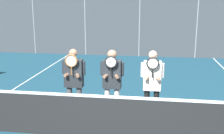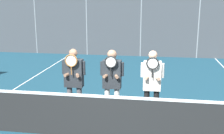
% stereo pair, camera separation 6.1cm
% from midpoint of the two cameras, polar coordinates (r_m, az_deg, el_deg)
% --- Properties ---
extents(hill_distant, '(99.73, 55.41, 19.39)m').
position_cam_midpoint_polar(hill_distant, '(67.86, 8.54, 10.81)').
color(hill_distant, '#5B7551').
rests_on(hill_distant, ground_plane).
extents(clubhouse_building, '(18.74, 5.50, 3.93)m').
position_cam_midpoint_polar(clubhouse_building, '(23.55, 9.34, 11.00)').
color(clubhouse_building, '#9EA3A8').
rests_on(clubhouse_building, ground_plane).
extents(fence_back, '(17.46, 0.06, 3.21)m').
position_cam_midpoint_polar(fence_back, '(14.82, 6.02, 8.31)').
color(fence_back, gray).
rests_on(fence_back, ground_plane).
extents(tennis_net, '(10.30, 0.09, 1.09)m').
position_cam_midpoint_polar(tennis_net, '(5.98, 0.70, -10.18)').
color(tennis_net, gray).
rests_on(tennis_net, ground_plane).
extents(court_line_left_sideline, '(0.05, 16.00, 0.01)m').
position_cam_midpoint_polar(court_line_left_sideline, '(10.04, -18.86, -4.13)').
color(court_line_left_sideline, white).
rests_on(court_line_left_sideline, ground_plane).
extents(player_leftmost, '(0.58, 0.34, 1.79)m').
position_cam_midpoint_polar(player_leftmost, '(6.85, -7.50, -2.39)').
color(player_leftmost, '#56565B').
rests_on(player_leftmost, ground_plane).
extents(player_center_left, '(0.57, 0.34, 1.78)m').
position_cam_midpoint_polar(player_center_left, '(6.70, 0.25, -2.58)').
color(player_center_left, white).
rests_on(player_center_left, ground_plane).
extents(player_center_right, '(0.54, 0.34, 1.79)m').
position_cam_midpoint_polar(player_center_right, '(6.60, 8.39, -3.09)').
color(player_center_right, black).
rests_on(player_center_right, ground_plane).
extents(car_far_left, '(4.12, 1.99, 1.83)m').
position_cam_midpoint_polar(car_far_left, '(18.18, -7.37, 7.07)').
color(car_far_left, '#285638').
rests_on(car_far_left, ground_plane).
extents(car_left_of_center, '(4.26, 1.91, 1.83)m').
position_cam_midpoint_polar(car_left_of_center, '(17.57, 8.12, 6.82)').
color(car_left_of_center, '#285638').
rests_on(car_left_of_center, ground_plane).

